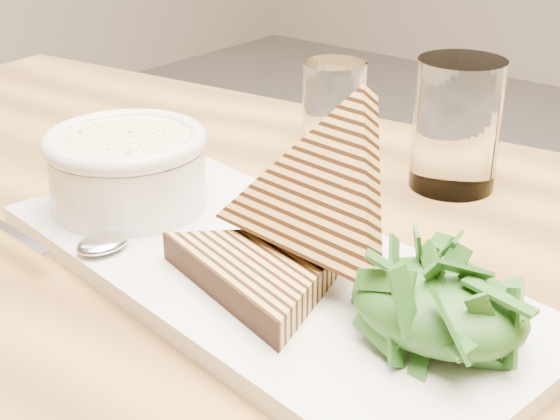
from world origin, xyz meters
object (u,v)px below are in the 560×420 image
Objects in this scene: table_top at (201,319)px; glass_near at (334,110)px; soup_bowl at (128,177)px; platter at (263,271)px; glass_far at (456,125)px.

glass_near is (-0.09, 0.28, 0.07)m from table_top.
platter is at bearing -1.77° from soup_bowl.
glass_near is 0.81× the size of glass_far.
platter is at bearing -95.47° from glass_far.
platter is at bearing 63.82° from table_top.
glass_far reaches higher than platter.
glass_far is at bearing 84.53° from platter.
platter is 3.61× the size of glass_far.
glass_far reaches higher than glass_near.
soup_bowl reaches higher than platter.
soup_bowl is 0.24m from glass_near.
glass_far is at bearing 81.13° from table_top.
table_top is at bearing -116.18° from platter.
glass_near is (-0.11, 0.24, 0.04)m from platter.
glass_far reaches higher than soup_bowl.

